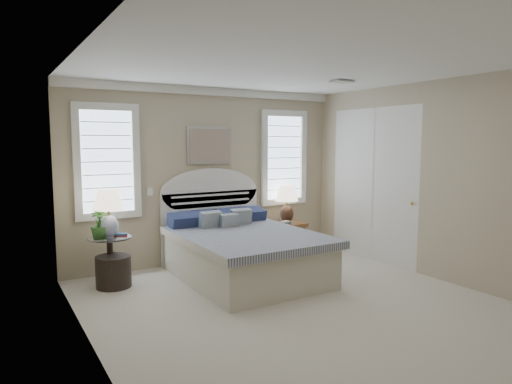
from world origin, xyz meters
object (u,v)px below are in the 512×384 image
object	(u,v)px
side_table_left	(110,255)
nightstand_right	(289,231)
bed	(241,249)
floor_pot	(114,271)
lamp_right	(287,200)
lamp_left	(108,208)

from	to	relation	value
side_table_left	nightstand_right	world-z (taller)	side_table_left
bed	floor_pot	xyz separation A→B (m)	(-1.65, 0.43, -0.18)
nightstand_right	lamp_right	world-z (taller)	lamp_right
nightstand_right	lamp_left	distance (m)	3.02
bed	lamp_right	bearing A→B (deg)	30.48
lamp_left	lamp_right	world-z (taller)	lamp_left
side_table_left	lamp_left	size ratio (longest dim) A/B	0.99
side_table_left	lamp_right	world-z (taller)	lamp_right
nightstand_right	floor_pot	bearing A→B (deg)	-174.90
bed	floor_pot	world-z (taller)	bed
lamp_left	lamp_right	bearing A→B (deg)	3.72
floor_pot	lamp_left	size ratio (longest dim) A/B	0.70
side_table_left	lamp_right	distance (m)	2.99
lamp_left	nightstand_right	bearing A→B (deg)	2.40
floor_pot	lamp_right	bearing A→B (deg)	6.42
floor_pot	lamp_left	distance (m)	0.83
lamp_left	lamp_right	xyz separation A→B (m)	(2.95, 0.19, -0.11)
lamp_right	floor_pot	bearing A→B (deg)	-173.58
side_table_left	lamp_left	world-z (taller)	lamp_left
lamp_left	lamp_right	size ratio (longest dim) A/B	1.01
bed	lamp_left	size ratio (longest dim) A/B	3.56
bed	floor_pot	distance (m)	1.72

